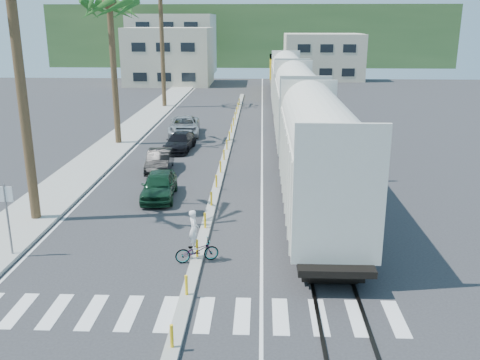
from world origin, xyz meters
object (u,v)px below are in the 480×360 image
object	(u,v)px
car_lead	(159,185)
car_second	(160,161)
cyclist	(196,246)
street_sign	(7,210)

from	to	relation	value
car_lead	car_second	bearing A→B (deg)	96.44
cyclist	car_second	bearing A→B (deg)	-1.07
car_lead	car_second	size ratio (longest dim) A/B	1.04
car_lead	car_second	world-z (taller)	car_lead
street_sign	car_lead	size ratio (longest dim) A/B	0.71
cyclist	street_sign	bearing A→B (deg)	71.62
street_sign	cyclist	xyz separation A→B (m)	(7.28, -0.10, -1.32)
car_second	car_lead	bearing A→B (deg)	-83.18
street_sign	car_lead	bearing A→B (deg)	59.30
street_sign	car_second	world-z (taller)	street_sign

